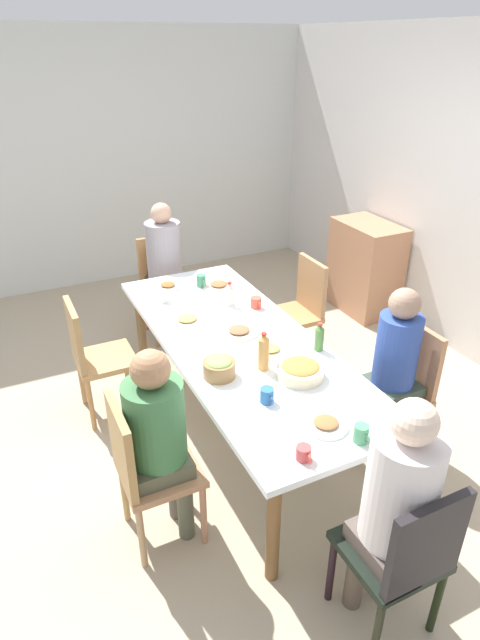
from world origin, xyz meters
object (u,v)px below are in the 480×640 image
Objects in this scene: chair_3 at (144,466)px; person_5 at (165,260)px; cup_5 at (256,303)px; chair_4 at (93,353)px; person_3 at (158,431)px; plate_1 at (239,331)px; plate_3 at (187,320)px; plate_4 at (326,424)px; cup_2 at (267,396)px; chair_1 at (404,554)px; bowl_1 at (219,367)px; cup_3 at (361,434)px; plate_5 at (168,286)px; cup_1 at (164,296)px; bowl_0 at (300,370)px; side_cabinet at (365,267)px; bottle_0 at (319,337)px; plate_0 at (271,350)px; cup_0 at (201,281)px; cup_4 at (304,453)px; chair_0 at (300,306)px; dining_table at (240,349)px; chair_2 at (401,384)px; chair_5 at (163,281)px; plate_2 at (219,285)px; bottle_2 at (230,294)px; person_1 at (397,499)px; person_2 at (394,362)px; bottle_1 at (264,352)px.

chair_3 is 0.72× the size of person_5.
chair_4 is at bearing -101.48° from cup_5.
person_3 is at bearing -47.10° from cup_5.
plate_3 is at bearing -140.43° from plate_1.
plate_4 is (0.35, 0.86, 0.23)m from chair_3.
cup_5 is at bearing 155.63° from cup_2.
cup_2 reaches higher than plate_3.
bowl_1 is at bearing -167.46° from chair_1.
plate_1 is at bearing -176.76° from cup_3.
bowl_1 reaches higher than cup_3.
cup_3 is (2.12, 0.26, 0.03)m from plate_5.
plate_5 is 1.77× the size of cup_1.
side_cabinet is (-1.70, 1.82, -0.32)m from bowl_0.
plate_3 is 1.56m from cup_3.
person_5 is at bearing 171.11° from bowl_1.
cup_3 is 0.86m from bottle_0.
cup_0 is at bearing -179.08° from plate_0.
chair_4 is at bearing -43.08° from person_5.
person_5 is at bearing 169.09° from plate_3.
chair_0 is at bearing 148.61° from cup_4.
dining_table is 10.03× the size of plate_3.
chair_2 is 1.09m from plate_1.
chair_5 is 3.30× the size of bowl_0.
plate_2 is 0.46m from cup_5.
cup_0 is 0.40m from bottle_2.
chair_1 is 2.02m from plate_3.
side_cabinet is at bearing 136.74° from cup_4.
plate_5 is (-0.16, -0.37, 0.00)m from plate_2.
bottle_0 is at bearing -46.08° from side_cabinet.
chair_1 is 3.69× the size of plate_3.
person_2 is at bearing 140.24° from person_1.
cup_4 is at bearing 1.34° from cup_1.
chair_0 is at bearing 101.80° from plate_3.
cup_5 reaches higher than dining_table.
side_cabinet is at bearing 141.39° from cup_3.
plate_1 is 0.74m from cup_1.
bowl_0 is at bearing -11.38° from cup_5.
chair_5 is 1.99m from bottle_1.
cup_3 is 0.58× the size of bottle_0.
plate_1 is at bearing 131.67° from person_3.
dining_table is 12.11× the size of plate_5.
chair_5 is 4.45× the size of plate_5.
dining_table is at bearing -58.84° from side_cabinet.
bowl_0 is (1.35, -0.08, 0.03)m from plate_2.
cup_1 is at bearing -24.66° from plate_5.
cup_2 is at bearing -24.49° from bottle_1.
cup_0 is at bearing 110.31° from cup_1.
bowl_0 reaches higher than cup_1.
bowl_0 is 2.54× the size of cup_4.
person_5 is (-0.90, -0.84, 0.23)m from chair_0.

